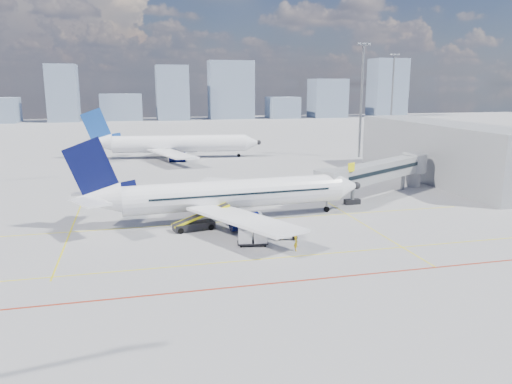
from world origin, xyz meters
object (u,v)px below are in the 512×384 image
baggage_tug (285,232)px  main_aircraft (224,195)px  second_aircraft (172,144)px  belt_loader (195,224)px  ramp_worker (296,243)px  cargo_dolly (253,237)px

baggage_tug → main_aircraft: bearing=132.9°
second_aircraft → belt_loader: 58.47m
belt_loader → second_aircraft: bearing=77.1°
main_aircraft → second_aircraft: (-1.82, 55.16, -0.00)m
second_aircraft → belt_loader: second_aircraft is taller
baggage_tug → second_aircraft: bearing=108.8°
baggage_tug → ramp_worker: baggage_tug is taller
baggage_tug → belt_loader: 10.72m
baggage_tug → ramp_worker: 4.14m
second_aircraft → cargo_dolly: 65.58m
belt_loader → cargo_dolly: bearing=-65.0°
cargo_dolly → ramp_worker: 4.71m
second_aircraft → baggage_tug: size_ratio=15.29×
second_aircraft → ramp_worker: (6.85, -68.15, -2.42)m
main_aircraft → baggage_tug: main_aircraft is taller
baggage_tug → belt_loader: belt_loader is taller
baggage_tug → belt_loader: bearing=160.9°
baggage_tug → cargo_dolly: bearing=-147.4°
cargo_dolly → baggage_tug: bearing=29.1°
second_aircraft → ramp_worker: 68.54m
main_aircraft → ramp_worker: 14.15m
belt_loader → ramp_worker: size_ratio=4.29×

